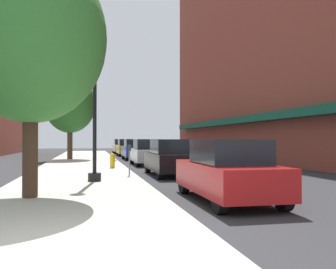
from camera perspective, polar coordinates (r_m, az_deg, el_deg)
The scene contains 14 objects.
ground_plane at distance 23.82m, azimuth -3.16°, elevation -4.71°, with size 90.00×90.00×0.00m, color #2D2D30.
sidewalk_slab at distance 24.54m, azimuth -12.82°, elevation -4.44°, with size 4.80×50.00×0.12m, color #B7B2A8.
building_right_brick at distance 32.55m, azimuth 16.01°, elevation 16.31°, with size 6.80×40.00×22.39m.
lamppost at distance 14.10m, azimuth -11.13°, elevation 5.55°, with size 0.48×0.48×5.90m.
fire_hydrant at distance 20.24m, azimuth -8.49°, elevation -3.95°, with size 0.33×0.26×0.79m.
parking_meter_near at distance 16.01m, azimuth -5.93°, elevation -3.28°, with size 0.14×0.09×1.31m.
tree_near at distance 10.95m, azimuth -20.24°, elevation 13.78°, with size 4.04×4.04×6.62m.
tree_mid at distance 29.85m, azimuth -14.74°, elevation 4.51°, with size 3.89×3.89×6.50m.
car_red at distance 10.16m, azimuth 9.07°, elevation -5.57°, with size 1.80×4.30×1.66m.
car_black at distance 17.06m, azimuth 0.35°, elevation -3.60°, with size 1.80×4.30×1.66m.
car_silver at distance 23.88m, azimuth -3.20°, elevation -2.76°, with size 1.80×4.30×1.66m.
car_blue at distance 30.57m, azimuth -5.12°, elevation -2.30°, with size 1.80×4.30×1.66m.
car_yellow at distance 37.34m, azimuth -6.37°, elevation -2.01°, with size 1.80×4.30×1.66m.
car_white at distance 43.70m, azimuth -7.18°, elevation -1.81°, with size 1.80×4.30×1.66m.
Camera 1 is at (0.37, -5.49, 1.68)m, focal length 39.90 mm.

